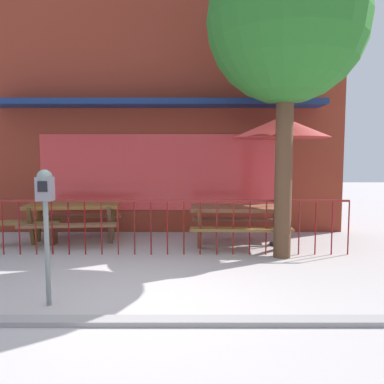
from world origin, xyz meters
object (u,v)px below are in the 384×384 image
picnic_table_left (72,212)px  street_tree (285,24)px  picnic_table_right (237,215)px  parking_meter_near (44,201)px  patio_umbrella (280,128)px  patio_bench (21,228)px

picnic_table_left → street_tree: 5.20m
picnic_table_left → picnic_table_right: bearing=-6.8°
picnic_table_right → parking_meter_near: (-2.55, -2.92, 0.61)m
picnic_table_right → patio_umbrella: 1.83m
picnic_table_left → patio_bench: 0.98m
patio_bench → patio_umbrella: bearing=0.4°
picnic_table_right → patio_bench: picnic_table_right is taller
picnic_table_left → parking_meter_near: (0.69, -3.31, 0.61)m
picnic_table_left → parking_meter_near: 3.43m
picnic_table_left → picnic_table_right: 3.27m
picnic_table_left → picnic_table_right: size_ratio=1.04×
street_tree → picnic_table_left: bearing=163.8°
patio_umbrella → patio_bench: size_ratio=1.72×
picnic_table_left → parking_meter_near: bearing=-78.2°
patio_umbrella → street_tree: street_tree is taller
patio_bench → parking_meter_near: bearing=-62.3°
parking_meter_near → patio_umbrella: bearing=42.4°
patio_umbrella → parking_meter_near: (-3.36, -3.07, -1.03)m
patio_umbrella → patio_bench: (-4.95, -0.04, -1.90)m
picnic_table_left → patio_umbrella: patio_umbrella is taller
patio_bench → street_tree: 6.01m
parking_meter_near → picnic_table_left: bearing=101.8°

